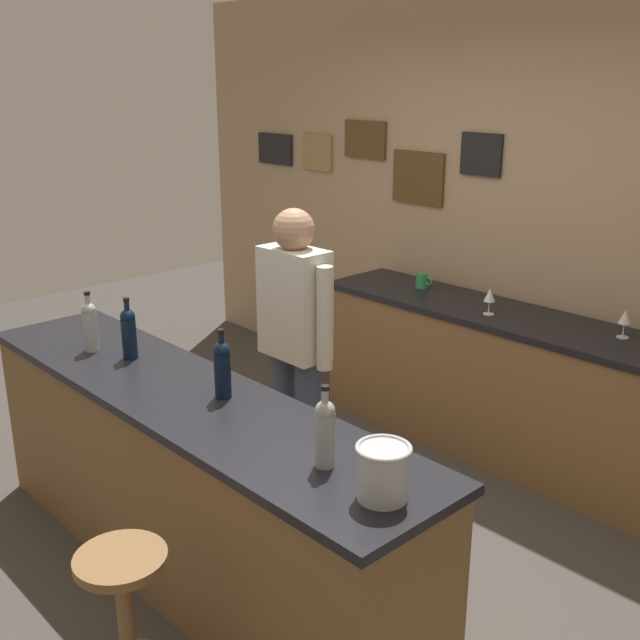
% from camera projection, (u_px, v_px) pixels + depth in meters
% --- Properties ---
extents(ground_plane, '(10.00, 10.00, 0.00)m').
position_uv_depth(ground_plane, '(260.00, 537.00, 3.86)').
color(ground_plane, '#423D38').
extents(back_wall, '(6.00, 0.09, 2.80)m').
position_uv_depth(back_wall, '(506.00, 214.00, 4.76)').
color(back_wall, tan).
rests_on(back_wall, ground_plane).
extents(bar_counter, '(2.72, 0.60, 0.92)m').
position_uv_depth(bar_counter, '(189.00, 484.00, 3.46)').
color(bar_counter, brown).
rests_on(bar_counter, ground_plane).
extents(side_counter, '(2.71, 0.56, 0.90)m').
position_uv_depth(side_counter, '(518.00, 390.00, 4.52)').
color(side_counter, brown).
rests_on(side_counter, ground_plane).
extents(bartender, '(0.52, 0.21, 1.62)m').
position_uv_depth(bartender, '(295.00, 341.00, 3.89)').
color(bartender, '#384766').
rests_on(bartender, ground_plane).
extents(bar_stool, '(0.32, 0.32, 0.68)m').
position_uv_depth(bar_stool, '(125.00, 609.00, 2.65)').
color(bar_stool, brown).
rests_on(bar_stool, ground_plane).
extents(wine_bottle_a, '(0.07, 0.07, 0.31)m').
position_uv_depth(wine_bottle_a, '(90.00, 325.00, 3.76)').
color(wine_bottle_a, '#999E99').
rests_on(wine_bottle_a, bar_counter).
extents(wine_bottle_b, '(0.07, 0.07, 0.31)m').
position_uv_depth(wine_bottle_b, '(129.00, 332.00, 3.66)').
color(wine_bottle_b, black).
rests_on(wine_bottle_b, bar_counter).
extents(wine_bottle_c, '(0.07, 0.07, 0.31)m').
position_uv_depth(wine_bottle_c, '(222.00, 367.00, 3.22)').
color(wine_bottle_c, black).
rests_on(wine_bottle_c, bar_counter).
extents(wine_bottle_d, '(0.07, 0.07, 0.31)m').
position_uv_depth(wine_bottle_d, '(325.00, 431.00, 2.65)').
color(wine_bottle_d, '#999E99').
rests_on(wine_bottle_d, bar_counter).
extents(ice_bucket, '(0.19, 0.19, 0.19)m').
position_uv_depth(ice_bucket, '(383.00, 471.00, 2.46)').
color(ice_bucket, '#B7BABF').
rests_on(ice_bucket, bar_counter).
extents(wine_glass_a, '(0.07, 0.07, 0.16)m').
position_uv_depth(wine_glass_a, '(490.00, 296.00, 4.41)').
color(wine_glass_a, silver).
rests_on(wine_glass_a, side_counter).
extents(wine_glass_b, '(0.07, 0.07, 0.16)m').
position_uv_depth(wine_glass_b, '(625.00, 318.00, 4.02)').
color(wine_glass_b, silver).
rests_on(wine_glass_b, side_counter).
extents(coffee_mug, '(0.12, 0.08, 0.09)m').
position_uv_depth(coffee_mug, '(422.00, 281.00, 4.98)').
color(coffee_mug, '#338C4C').
rests_on(coffee_mug, side_counter).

